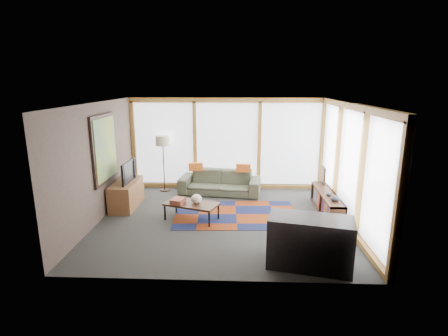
{
  "coord_description": "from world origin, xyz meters",
  "views": [
    {
      "loc": [
        0.33,
        -7.37,
        3.03
      ],
      "look_at": [
        0.0,
        0.4,
        1.1
      ],
      "focal_mm": 28.0,
      "sensor_mm": 36.0,
      "label": 1
    }
  ],
  "objects_px": {
    "sofa": "(220,182)",
    "coffee_table": "(192,211)",
    "bookshelf": "(327,203)",
    "tv_console": "(127,194)",
    "floor_lamp": "(164,163)",
    "television": "(125,172)",
    "bar_counter": "(310,242)"
  },
  "relations": [
    {
      "from": "coffee_table",
      "to": "television",
      "type": "bearing_deg",
      "value": 156.2
    },
    {
      "from": "sofa",
      "to": "bar_counter",
      "type": "height_order",
      "value": "bar_counter"
    },
    {
      "from": "floor_lamp",
      "to": "television",
      "type": "distance_m",
      "value": 1.52
    },
    {
      "from": "floor_lamp",
      "to": "coffee_table",
      "type": "xyz_separation_m",
      "value": [
        1.06,
        -2.12,
        -0.6
      ]
    },
    {
      "from": "tv_console",
      "to": "television",
      "type": "xyz_separation_m",
      "value": [
        0.01,
        -0.02,
        0.58
      ]
    },
    {
      "from": "bookshelf",
      "to": "television",
      "type": "height_order",
      "value": "television"
    },
    {
      "from": "sofa",
      "to": "floor_lamp",
      "type": "relative_size",
      "value": 1.39
    },
    {
      "from": "coffee_table",
      "to": "bookshelf",
      "type": "distance_m",
      "value": 3.19
    },
    {
      "from": "sofa",
      "to": "television",
      "type": "xyz_separation_m",
      "value": [
        -2.25,
        -1.15,
        0.58
      ]
    },
    {
      "from": "floor_lamp",
      "to": "tv_console",
      "type": "bearing_deg",
      "value": -116.2
    },
    {
      "from": "bar_counter",
      "to": "tv_console",
      "type": "bearing_deg",
      "value": 158.22
    },
    {
      "from": "bookshelf",
      "to": "bar_counter",
      "type": "distance_m",
      "value": 2.68
    },
    {
      "from": "floor_lamp",
      "to": "television",
      "type": "relative_size",
      "value": 1.76
    },
    {
      "from": "sofa",
      "to": "coffee_table",
      "type": "bearing_deg",
      "value": -98.27
    },
    {
      "from": "sofa",
      "to": "coffee_table",
      "type": "xyz_separation_m",
      "value": [
        -0.54,
        -1.91,
        -0.13
      ]
    },
    {
      "from": "floor_lamp",
      "to": "tv_console",
      "type": "distance_m",
      "value": 1.57
    },
    {
      "from": "bar_counter",
      "to": "coffee_table",
      "type": "bearing_deg",
      "value": 151.68
    },
    {
      "from": "television",
      "to": "bar_counter",
      "type": "bearing_deg",
      "value": -122.52
    },
    {
      "from": "television",
      "to": "bookshelf",
      "type": "bearing_deg",
      "value": -90.34
    },
    {
      "from": "coffee_table",
      "to": "bar_counter",
      "type": "relative_size",
      "value": 0.86
    },
    {
      "from": "floor_lamp",
      "to": "bar_counter",
      "type": "distance_m",
      "value": 5.26
    },
    {
      "from": "tv_console",
      "to": "bar_counter",
      "type": "bearing_deg",
      "value": -34.62
    },
    {
      "from": "bookshelf",
      "to": "tv_console",
      "type": "bearing_deg",
      "value": 177.44
    },
    {
      "from": "sofa",
      "to": "bar_counter",
      "type": "relative_size",
      "value": 1.61
    },
    {
      "from": "sofa",
      "to": "bar_counter",
      "type": "xyz_separation_m",
      "value": [
        1.71,
        -3.87,
        0.11
      ]
    },
    {
      "from": "bar_counter",
      "to": "sofa",
      "type": "bearing_deg",
      "value": 126.64
    },
    {
      "from": "coffee_table",
      "to": "bookshelf",
      "type": "bearing_deg",
      "value": 10.12
    },
    {
      "from": "coffee_table",
      "to": "bookshelf",
      "type": "xyz_separation_m",
      "value": [
        3.14,
        0.56,
        0.05
      ]
    },
    {
      "from": "tv_console",
      "to": "television",
      "type": "distance_m",
      "value": 0.58
    },
    {
      "from": "sofa",
      "to": "coffee_table",
      "type": "relative_size",
      "value": 1.89
    },
    {
      "from": "coffee_table",
      "to": "bar_counter",
      "type": "distance_m",
      "value": 2.99
    },
    {
      "from": "bookshelf",
      "to": "tv_console",
      "type": "relative_size",
      "value": 1.52
    }
  ]
}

